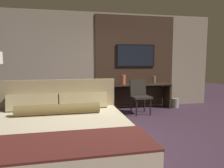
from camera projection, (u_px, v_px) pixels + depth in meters
ground_plane at (119, 138)px, 4.04m from camera, size 16.00×16.00×0.00m
wall_back_tv_panel at (103, 61)px, 6.44m from camera, size 7.20×0.09×2.80m
bed at (58, 140)px, 3.06m from camera, size 2.07×2.28×1.08m
desk at (137, 91)px, 6.48m from camera, size 1.94×0.52×0.73m
tv at (136, 56)px, 6.56m from camera, size 1.19×0.04×0.67m
desk_chair at (139, 93)px, 5.85m from camera, size 0.52×0.52×0.91m
vase_tall at (154, 80)px, 6.60m from camera, size 0.09×0.09×0.22m
vase_short at (123, 80)px, 6.26m from camera, size 0.14×0.14×0.28m
book at (136, 83)px, 6.42m from camera, size 0.25×0.20×0.03m
waste_bin at (175, 103)px, 6.62m from camera, size 0.22×0.22×0.28m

